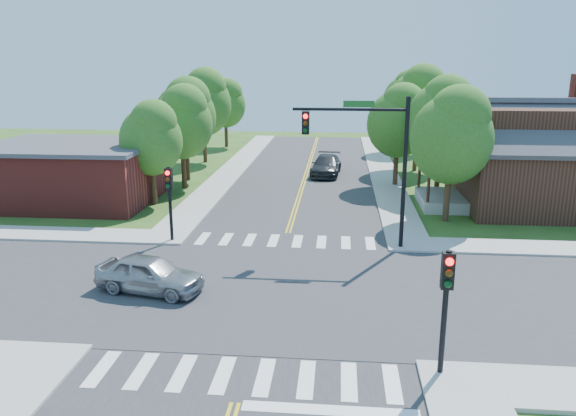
# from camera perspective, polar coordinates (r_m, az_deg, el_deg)

# --- Properties ---
(ground) EXTENTS (100.00, 100.00, 0.00)m
(ground) POSITION_cam_1_polar(r_m,az_deg,el_deg) (22.25, -1.82, -8.43)
(ground) COLOR #2A4B17
(ground) RESTS_ON ground
(road_ns) EXTENTS (10.00, 90.00, 0.04)m
(road_ns) POSITION_cam_1_polar(r_m,az_deg,el_deg) (22.24, -1.82, -8.38)
(road_ns) COLOR #2D2D30
(road_ns) RESTS_ON ground
(road_ew) EXTENTS (90.00, 10.00, 0.04)m
(road_ew) POSITION_cam_1_polar(r_m,az_deg,el_deg) (22.24, -1.82, -8.37)
(road_ew) COLOR #2D2D30
(road_ew) RESTS_ON ground
(intersection_patch) EXTENTS (10.20, 10.20, 0.06)m
(intersection_patch) POSITION_cam_1_polar(r_m,az_deg,el_deg) (22.25, -1.82, -8.43)
(intersection_patch) COLOR #2D2D30
(intersection_patch) RESTS_ON ground
(sidewalk_ne) EXTENTS (40.00, 40.00, 0.14)m
(sidewalk_ne) POSITION_cam_1_polar(r_m,az_deg,el_deg) (39.42, 24.76, 0.68)
(sidewalk_ne) COLOR #9E9B93
(sidewalk_ne) RESTS_ON ground
(sidewalk_nw) EXTENTS (40.00, 40.00, 0.14)m
(sidewalk_nw) POSITION_cam_1_polar(r_m,az_deg,el_deg) (41.44, -21.22, 1.68)
(sidewalk_nw) COLOR #9E9B93
(sidewalk_nw) RESTS_ON ground
(crosswalk_north) EXTENTS (8.85, 2.00, 0.01)m
(crosswalk_north) POSITION_cam_1_polar(r_m,az_deg,el_deg) (28.00, -0.26, -3.35)
(crosswalk_north) COLOR white
(crosswalk_north) RESTS_ON ground
(crosswalk_south) EXTENTS (8.85, 2.00, 0.01)m
(crosswalk_south) POSITION_cam_1_polar(r_m,az_deg,el_deg) (16.77, -4.54, -16.63)
(crosswalk_south) COLOR white
(crosswalk_south) RESTS_ON ground
(centerline) EXTENTS (0.30, 90.00, 0.01)m
(centerline) POSITION_cam_1_polar(r_m,az_deg,el_deg) (22.23, -1.82, -8.32)
(centerline) COLOR yellow
(centerline) RESTS_ON ground
(stop_bar) EXTENTS (4.60, 0.45, 0.09)m
(stop_bar) POSITION_cam_1_polar(r_m,az_deg,el_deg) (15.43, 4.31, -19.94)
(stop_bar) COLOR white
(stop_bar) RESTS_ON ground
(signal_mast_ne) EXTENTS (5.30, 0.42, 7.20)m
(signal_mast_ne) POSITION_cam_1_polar(r_m,az_deg,el_deg) (26.20, 8.19, 6.05)
(signal_mast_ne) COLOR black
(signal_mast_ne) RESTS_ON ground
(signal_pole_se) EXTENTS (0.34, 0.42, 3.80)m
(signal_pole_se) POSITION_cam_1_polar(r_m,az_deg,el_deg) (16.17, 15.79, -8.02)
(signal_pole_se) COLOR black
(signal_pole_se) RESTS_ON ground
(signal_pole_nw) EXTENTS (0.34, 0.42, 3.80)m
(signal_pole_nw) POSITION_cam_1_polar(r_m,az_deg,el_deg) (27.80, -11.97, 1.79)
(signal_pole_nw) COLOR black
(signal_pole_nw) RESTS_ON ground
(house_ne) EXTENTS (13.05, 8.80, 7.11)m
(house_ne) POSITION_cam_1_polar(r_m,az_deg,el_deg) (37.12, 25.05, 4.99)
(house_ne) COLOR black
(house_ne) RESTS_ON ground
(building_nw) EXTENTS (10.40, 8.40, 3.73)m
(building_nw) POSITION_cam_1_polar(r_m,az_deg,el_deg) (38.08, -21.00, 3.41)
(building_nw) COLOR maroon
(building_nw) RESTS_ON ground
(tree_e_a) EXTENTS (4.45, 4.23, 7.57)m
(tree_e_a) POSITION_cam_1_polar(r_m,az_deg,el_deg) (31.77, 16.46, 7.32)
(tree_e_a) COLOR #382314
(tree_e_a) RESTS_ON ground
(tree_e_b) EXTENTS (4.66, 4.43, 7.92)m
(tree_e_b) POSITION_cam_1_polar(r_m,az_deg,el_deg) (38.51, 15.47, 8.96)
(tree_e_b) COLOR #382314
(tree_e_b) RESTS_ON ground
(tree_e_c) EXTENTS (5.02, 4.77, 8.54)m
(tree_e_c) POSITION_cam_1_polar(r_m,az_deg,el_deg) (46.36, 13.21, 10.51)
(tree_e_c) COLOR #382314
(tree_e_c) RESTS_ON ground
(tree_e_d) EXTENTS (4.69, 4.46, 7.98)m
(tree_e_d) POSITION_cam_1_polar(r_m,az_deg,el_deg) (55.54, 12.12, 10.85)
(tree_e_d) COLOR #382314
(tree_e_d) RESTS_ON ground
(tree_w_a) EXTENTS (3.84, 3.65, 6.53)m
(tree_w_a) POSITION_cam_1_polar(r_m,az_deg,el_deg) (35.34, -13.68, 7.09)
(tree_w_a) COLOR #382314
(tree_w_a) RESTS_ON ground
(tree_w_b) EXTENTS (4.52, 4.29, 7.68)m
(tree_w_b) POSITION_cam_1_polar(r_m,az_deg,el_deg) (42.13, -10.33, 9.50)
(tree_w_b) COLOR #382314
(tree_w_b) RESTS_ON ground
(tree_w_c) EXTENTS (4.84, 4.60, 8.23)m
(tree_w_c) POSITION_cam_1_polar(r_m,az_deg,el_deg) (49.62, -8.55, 10.76)
(tree_w_c) COLOR #382314
(tree_w_c) RESTS_ON ground
(tree_w_d) EXTENTS (4.13, 3.93, 7.03)m
(tree_w_d) POSITION_cam_1_polar(r_m,az_deg,el_deg) (58.47, -6.32, 10.65)
(tree_w_d) COLOR #382314
(tree_w_d) RESTS_ON ground
(tree_house) EXTENTS (4.30, 4.09, 7.31)m
(tree_house) POSITION_cam_1_polar(r_m,az_deg,el_deg) (40.20, 11.24, 8.86)
(tree_house) COLOR #382314
(tree_house) RESTS_ON ground
(tree_bldg) EXTENTS (4.28, 4.06, 7.27)m
(tree_bldg) POSITION_cam_1_polar(r_m,az_deg,el_deg) (39.67, -10.67, 8.77)
(tree_bldg) COLOR #382314
(tree_bldg) RESTS_ON ground
(car_silver) EXTENTS (3.53, 4.98, 1.45)m
(car_silver) POSITION_cam_1_polar(r_m,az_deg,el_deg) (22.51, -13.90, -6.62)
(car_silver) COLOR #9E9FA4
(car_silver) RESTS_ON ground
(car_dgrey) EXTENTS (2.90, 5.53, 1.51)m
(car_dgrey) POSITION_cam_1_polar(r_m,az_deg,el_deg) (44.00, 3.90, 4.30)
(car_dgrey) COLOR #2A2C2F
(car_dgrey) RESTS_ON ground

